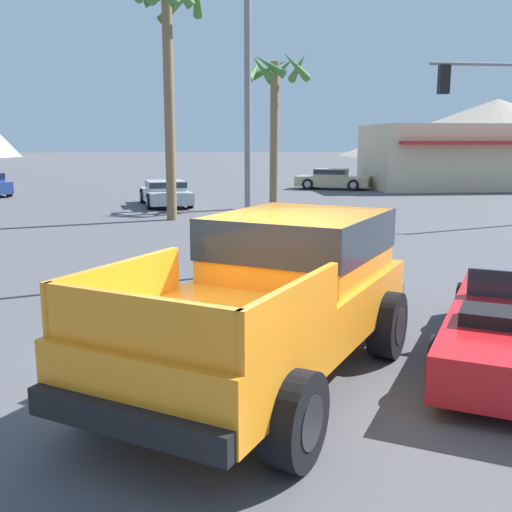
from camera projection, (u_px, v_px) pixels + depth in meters
ground_plane at (241, 386)px, 6.91m from camera, size 320.00×320.00×0.00m
orange_pickup_truck at (279, 287)px, 7.11m from camera, size 4.46×5.38×1.89m
parked_car_tan at (332, 179)px, 35.46m from camera, size 4.65×3.31×1.21m
parked_car_silver at (165, 193)px, 26.37m from camera, size 2.53×4.59×1.10m
traffic_light_main at (502, 108)px, 19.83m from camera, size 4.33×0.38×5.51m
street_lamp_post at (247, 14)px, 11.86m from camera, size 0.90×0.24×8.93m
palm_tree_tall at (276, 91)px, 24.86m from camera, size 2.88×2.76×6.39m
palm_tree_short at (168, 39)px, 20.54m from camera, size 2.88×2.92×8.42m
storefront_building at (464, 157)px, 36.00m from camera, size 11.43×6.84×3.77m
distant_mountain_range at (66, 111)px, 108.20m from camera, size 186.48×64.78×21.77m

